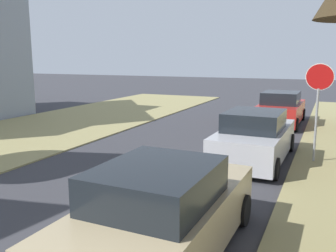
{
  "coord_description": "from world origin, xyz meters",
  "views": [
    {
      "loc": [
        4.5,
        1.74,
        3.13
      ],
      "look_at": [
        1.22,
        9.07,
        1.63
      ],
      "focal_mm": 38.91,
      "sensor_mm": 36.0,
      "label": 1
    }
  ],
  "objects_px": {
    "parked_sedan_tan": "(162,215)",
    "parked_sedan_red": "(281,109)",
    "stop_sign_far": "(319,91)",
    "parked_sedan_silver": "(255,138)"
  },
  "relations": [
    {
      "from": "parked_sedan_red",
      "to": "stop_sign_far",
      "type": "bearing_deg",
      "value": -74.32
    },
    {
      "from": "stop_sign_far",
      "to": "parked_sedan_tan",
      "type": "xyz_separation_m",
      "value": [
        -1.94,
        -6.77,
        -1.45
      ]
    },
    {
      "from": "parked_sedan_tan",
      "to": "parked_sedan_silver",
      "type": "xyz_separation_m",
      "value": [
        0.24,
        6.24,
        0.0
      ]
    },
    {
      "from": "stop_sign_far",
      "to": "parked_sedan_silver",
      "type": "xyz_separation_m",
      "value": [
        -1.7,
        -0.53,
        -1.45
      ]
    },
    {
      "from": "parked_sedan_tan",
      "to": "parked_sedan_red",
      "type": "bearing_deg",
      "value": 89.37
    },
    {
      "from": "stop_sign_far",
      "to": "parked_sedan_silver",
      "type": "relative_size",
      "value": 0.67
    },
    {
      "from": "stop_sign_far",
      "to": "parked_sedan_tan",
      "type": "distance_m",
      "value": 7.19
    },
    {
      "from": "parked_sedan_silver",
      "to": "parked_sedan_red",
      "type": "height_order",
      "value": "same"
    },
    {
      "from": "parked_sedan_tan",
      "to": "stop_sign_far",
      "type": "bearing_deg",
      "value": 74.05
    },
    {
      "from": "parked_sedan_tan",
      "to": "parked_sedan_red",
      "type": "relative_size",
      "value": 1.0
    }
  ]
}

